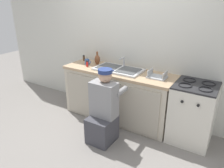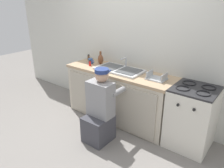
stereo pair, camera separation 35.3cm
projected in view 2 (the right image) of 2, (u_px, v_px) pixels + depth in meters
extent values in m
plane|color=gray|center=(108.00, 124.00, 3.72)|extent=(12.00, 12.00, 0.00)
cube|color=silver|center=(132.00, 45.00, 3.73)|extent=(6.00, 0.10, 2.50)
cube|color=beige|center=(119.00, 96.00, 3.78)|extent=(1.88, 0.60, 0.84)
cube|color=#AFA694|center=(88.00, 95.00, 3.81)|extent=(0.83, 0.02, 0.74)
cube|color=#AFA694|center=(131.00, 111.00, 3.30)|extent=(0.83, 0.02, 0.74)
cube|color=tan|center=(119.00, 72.00, 3.62)|extent=(1.92, 0.62, 0.04)
cube|color=silver|center=(119.00, 70.00, 3.60)|extent=(0.80, 0.44, 0.03)
cube|color=#4C4F51|center=(110.00, 66.00, 3.70)|extent=(0.33, 0.35, 0.01)
cube|color=#4C4F51|center=(129.00, 71.00, 3.49)|extent=(0.33, 0.35, 0.01)
cylinder|color=#B7BABF|center=(126.00, 63.00, 3.72)|extent=(0.02, 0.02, 0.18)
cylinder|color=#B7BABF|center=(123.00, 59.00, 3.62)|extent=(0.02, 0.16, 0.02)
cube|color=silver|center=(191.00, 118.00, 3.07)|extent=(0.58, 0.60, 0.87)
cube|color=#262628|center=(196.00, 89.00, 2.90)|extent=(0.57, 0.59, 0.02)
torus|color=black|center=(183.00, 88.00, 2.88)|extent=(0.19, 0.19, 0.02)
torus|color=black|center=(203.00, 93.00, 2.73)|extent=(0.19, 0.19, 0.02)
torus|color=black|center=(189.00, 83.00, 3.05)|extent=(0.19, 0.19, 0.02)
torus|color=black|center=(209.00, 87.00, 2.90)|extent=(0.19, 0.19, 0.02)
cylinder|color=black|center=(178.00, 105.00, 2.78)|extent=(0.04, 0.02, 0.04)
cylinder|color=black|center=(194.00, 110.00, 2.67)|extent=(0.04, 0.02, 0.04)
cube|color=#3F3F47|center=(98.00, 128.00, 3.25)|extent=(0.36, 0.40, 0.40)
cube|color=gray|center=(100.00, 99.00, 3.12)|extent=(0.38, 0.22, 0.52)
sphere|color=tan|center=(102.00, 76.00, 3.02)|extent=(0.19, 0.19, 0.19)
cylinder|color=navy|center=(102.00, 71.00, 3.00)|extent=(0.20, 0.20, 0.06)
cube|color=navy|center=(106.00, 70.00, 3.07)|extent=(0.13, 0.09, 0.02)
cylinder|color=gray|center=(100.00, 86.00, 3.33)|extent=(0.08, 0.30, 0.08)
cylinder|color=gray|center=(118.00, 92.00, 3.14)|extent=(0.08, 0.30, 0.08)
cylinder|color=#335699|center=(91.00, 61.00, 3.97)|extent=(0.08, 0.08, 0.09)
torus|color=#335699|center=(93.00, 61.00, 3.93)|extent=(0.06, 0.01, 0.06)
cylinder|color=red|center=(90.00, 63.00, 3.84)|extent=(0.04, 0.04, 0.08)
cylinder|color=black|center=(90.00, 61.00, 3.82)|extent=(0.04, 0.04, 0.02)
cube|color=#B2B7BC|center=(156.00, 79.00, 3.22)|extent=(0.28, 0.22, 0.02)
cube|color=#B2B7BC|center=(150.00, 74.00, 3.27)|extent=(0.01, 0.21, 0.10)
cube|color=#B2B7BC|center=(164.00, 77.00, 3.14)|extent=(0.01, 0.21, 0.10)
ellipsoid|color=brown|center=(101.00, 59.00, 3.94)|extent=(0.10, 0.10, 0.17)
cylinder|color=brown|center=(100.00, 53.00, 3.90)|extent=(0.04, 0.04, 0.06)
cylinder|color=#513823|center=(89.00, 58.00, 4.20)|extent=(0.04, 0.04, 0.08)
cylinder|color=black|center=(88.00, 55.00, 4.18)|extent=(0.04, 0.04, 0.02)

